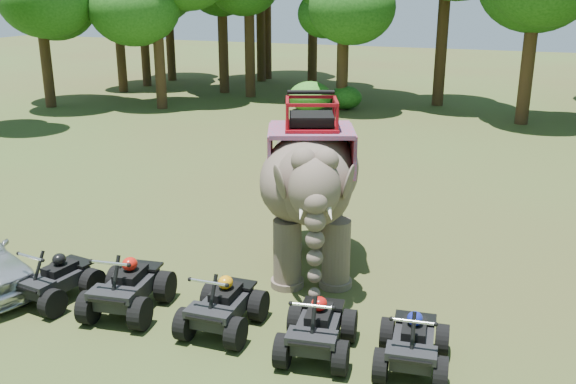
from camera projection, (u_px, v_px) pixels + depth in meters
name	position (u px, v px, depth m)	size (l,w,h in m)	color
ground	(267.00, 301.00, 12.63)	(110.00, 110.00, 0.00)	#47381E
elephant	(311.00, 185.00, 13.60)	(1.99, 4.52, 3.80)	brown
atv_0	(55.00, 273.00, 12.50)	(1.14, 1.56, 1.16)	black
atv_1	(127.00, 280.00, 12.05)	(1.26, 1.73, 1.28)	black
atv_2	(223.00, 299.00, 11.43)	(1.19, 1.63, 1.21)	black
atv_3	(317.00, 321.00, 10.68)	(1.18, 1.61, 1.20)	black
atv_4	(413.00, 336.00, 10.27)	(1.13, 1.55, 1.15)	black
tree_0	(444.00, 13.00, 31.86)	(6.43, 6.43, 9.18)	#195114
tree_1	(533.00, 20.00, 27.41)	(6.32, 6.32, 9.03)	#195114
tree_23	(43.00, 31.00, 31.64)	(5.32, 5.32, 7.59)	#195114
tree_24	(158.00, 32.00, 31.24)	(5.23, 5.23, 7.47)	#195114
tree_25	(249.00, 16.00, 34.48)	(6.06, 6.06, 8.65)	#195114
tree_26	(343.00, 39.00, 31.15)	(4.81, 4.81, 6.87)	#195114
tree_28	(119.00, 26.00, 36.37)	(5.22, 5.22, 7.45)	#195114
tree_29	(143.00, 24.00, 38.52)	(5.18, 5.18, 7.39)	#195114
tree_30	(261.00, 11.00, 40.28)	(6.17, 6.17, 8.82)	#195114
tree_31	(169.00, 15.00, 40.73)	(5.79, 5.79, 8.27)	#195114
tree_34	(267.00, 8.00, 41.36)	(6.35, 6.35, 9.07)	#195114
tree_36	(222.00, 15.00, 35.89)	(6.05, 6.05, 8.65)	#195114
tree_37	(313.00, 8.00, 38.61)	(6.46, 6.46, 9.23)	#195114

